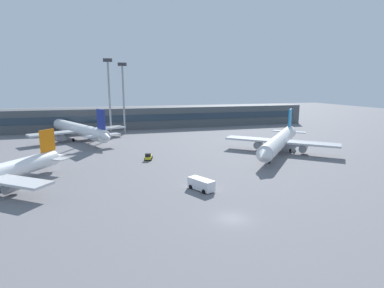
{
  "coord_description": "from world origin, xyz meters",
  "views": [
    {
      "loc": [
        -16.82,
        -37.33,
        18.69
      ],
      "look_at": [
        5.71,
        40.0,
        3.0
      ],
      "focal_mm": 28.53,
      "sensor_mm": 36.0,
      "label": 1
    }
  ],
  "objects_px": {
    "floodlight_tower_east": "(109,92)",
    "floodlight_tower_west": "(123,94)",
    "airplane_far": "(78,129)",
    "service_van_white": "(201,184)",
    "baggage_tug_yellow": "(148,157)",
    "airplane_mid": "(280,141)"
  },
  "relations": [
    {
      "from": "airplane_far",
      "to": "baggage_tug_yellow",
      "type": "xyz_separation_m",
      "value": [
        19.0,
        -35.65,
        -2.73
      ]
    },
    {
      "from": "service_van_white",
      "to": "floodlight_tower_east",
      "type": "bearing_deg",
      "value": 101.55
    },
    {
      "from": "baggage_tug_yellow",
      "to": "airplane_far",
      "type": "bearing_deg",
      "value": 118.06
    },
    {
      "from": "baggage_tug_yellow",
      "to": "service_van_white",
      "type": "xyz_separation_m",
      "value": [
        5.85,
        -25.29,
        0.31
      ]
    },
    {
      "from": "service_van_white",
      "to": "airplane_far",
      "type": "bearing_deg",
      "value": 112.19
    },
    {
      "from": "airplane_mid",
      "to": "floodlight_tower_east",
      "type": "distance_m",
      "value": 63.77
    },
    {
      "from": "airplane_far",
      "to": "baggage_tug_yellow",
      "type": "bearing_deg",
      "value": -61.94
    },
    {
      "from": "airplane_far",
      "to": "service_van_white",
      "type": "height_order",
      "value": "airplane_far"
    },
    {
      "from": "service_van_white",
      "to": "floodlight_tower_west",
      "type": "bearing_deg",
      "value": 97.08
    },
    {
      "from": "floodlight_tower_west",
      "to": "baggage_tug_yellow",
      "type": "bearing_deg",
      "value": -86.45
    },
    {
      "from": "airplane_mid",
      "to": "baggage_tug_yellow",
      "type": "relative_size",
      "value": 9.15
    },
    {
      "from": "baggage_tug_yellow",
      "to": "floodlight_tower_west",
      "type": "relative_size",
      "value": 0.14
    },
    {
      "from": "baggage_tug_yellow",
      "to": "floodlight_tower_west",
      "type": "bearing_deg",
      "value": 93.55
    },
    {
      "from": "airplane_far",
      "to": "floodlight_tower_west",
      "type": "xyz_separation_m",
      "value": [
        16.28,
        8.08,
        11.87
      ]
    },
    {
      "from": "service_van_white",
      "to": "floodlight_tower_east",
      "type": "relative_size",
      "value": 0.2
    },
    {
      "from": "airplane_far",
      "to": "service_van_white",
      "type": "xyz_separation_m",
      "value": [
        24.85,
        -60.94,
        -2.41
      ]
    },
    {
      "from": "floodlight_tower_east",
      "to": "floodlight_tower_west",
      "type": "bearing_deg",
      "value": 18.54
    },
    {
      "from": "baggage_tug_yellow",
      "to": "service_van_white",
      "type": "height_order",
      "value": "service_van_white"
    },
    {
      "from": "airplane_far",
      "to": "baggage_tug_yellow",
      "type": "distance_m",
      "value": 40.49
    },
    {
      "from": "floodlight_tower_west",
      "to": "airplane_far",
      "type": "bearing_deg",
      "value": -153.6
    },
    {
      "from": "airplane_far",
      "to": "floodlight_tower_west",
      "type": "bearing_deg",
      "value": 26.4
    },
    {
      "from": "floodlight_tower_east",
      "to": "airplane_far",
      "type": "bearing_deg",
      "value": -150.25
    }
  ]
}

